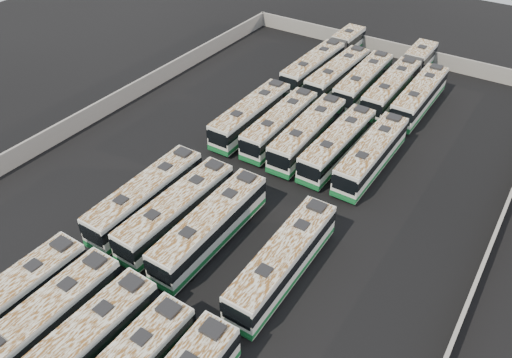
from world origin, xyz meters
name	(u,v)px	position (x,y,z in m)	size (l,w,h in m)	color
ground	(254,180)	(0.00, 0.00, 0.00)	(140.00, 140.00, 0.00)	black
perimeter_wall	(254,172)	(0.00, 0.00, 1.10)	(45.20, 73.20, 2.20)	gray
bus_front_far_left	(5,305)	(-5.68, -24.09, 1.88)	(2.93, 13.08, 3.68)	white
bus_front_left	(39,326)	(-2.06, -23.97, 1.91)	(2.82, 13.24, 3.73)	white
bus_front_center	(74,353)	(1.63, -24.06, 1.92)	(3.15, 13.39, 3.76)	white
bus_midfront_far_left	(146,196)	(-5.64, -9.42, 1.90)	(2.91, 13.22, 3.72)	white
bus_midfront_left	(177,210)	(-2.02, -9.35, 1.90)	(3.01, 13.19, 3.71)	white
bus_midfront_center	(211,226)	(1.75, -9.37, 1.92)	(2.90, 13.36, 3.76)	white
bus_midfront_far_right	(283,261)	(8.97, -9.37, 1.91)	(2.96, 13.29, 3.74)	white
bus_midback_far_left	(251,115)	(-5.68, 7.96, 1.90)	(2.88, 13.18, 3.71)	white
bus_midback_left	(280,124)	(-1.92, 8.18, 1.85)	(2.97, 12.89, 3.62)	white
bus_midback_center	(308,133)	(1.65, 8.09, 1.91)	(3.13, 13.34, 3.75)	white
bus_midback_right	(338,144)	(5.27, 8.04, 1.86)	(2.91, 12.97, 3.65)	white
bus_midback_far_right	(372,154)	(8.99, 8.22, 1.88)	(2.82, 13.08, 3.69)	white
bus_back_far_left	(325,58)	(-5.65, 26.51, 1.88)	(3.00, 20.32, 3.68)	white
bus_back_left	(337,75)	(-1.94, 22.75, 1.91)	(3.13, 13.28, 3.73)	white
bus_back_center	(363,81)	(1.65, 22.87, 1.91)	(3.06, 13.28, 3.73)	white
bus_back_right	(401,78)	(5.40, 26.43, 1.91)	(2.89, 20.64, 3.74)	white
bus_back_far_right	(419,96)	(8.99, 22.92, 1.91)	(2.81, 13.24, 3.73)	white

